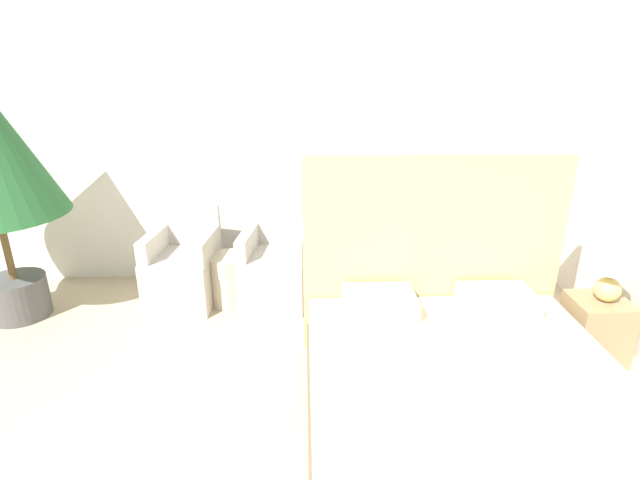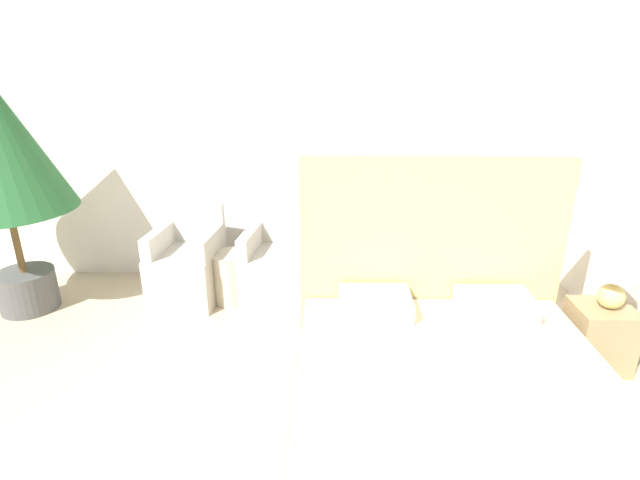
% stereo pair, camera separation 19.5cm
% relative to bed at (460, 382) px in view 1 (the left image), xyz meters
% --- Properties ---
extents(wall_back, '(10.00, 0.06, 2.90)m').
position_rel_bed_xyz_m(wall_back, '(-1.28, 2.26, 1.16)').
color(wall_back, silver).
rests_on(wall_back, ground_plane).
extents(bed, '(1.93, 1.96, 1.52)m').
position_rel_bed_xyz_m(bed, '(0.00, 0.00, 0.00)').
color(bed, brown).
rests_on(bed, ground_plane).
extents(armchair_near_window_left, '(0.65, 0.68, 0.86)m').
position_rel_bed_xyz_m(armchair_near_window_left, '(-2.07, 1.68, 0.02)').
color(armchair_near_window_left, '#B7B2A8').
rests_on(armchair_near_window_left, ground_plane).
extents(armchair_near_window_right, '(0.67, 0.69, 0.86)m').
position_rel_bed_xyz_m(armchair_near_window_right, '(-1.23, 1.68, 0.02)').
color(armchair_near_window_right, '#B7B2A8').
rests_on(armchair_near_window_right, ground_plane).
extents(nightstand, '(0.40, 0.38, 0.49)m').
position_rel_bed_xyz_m(nightstand, '(1.23, 0.66, -0.04)').
color(nightstand, '#937A56').
rests_on(nightstand, ground_plane).
extents(table_lamp, '(0.29, 0.29, 0.49)m').
position_rel_bed_xyz_m(table_lamp, '(1.25, 0.65, 0.51)').
color(table_lamp, tan).
rests_on(table_lamp, nightstand).
extents(side_table, '(0.35, 0.35, 0.47)m').
position_rel_bed_xyz_m(side_table, '(-1.65, 1.63, -0.05)').
color(side_table, '#B7AD93').
rests_on(side_table, ground_plane).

